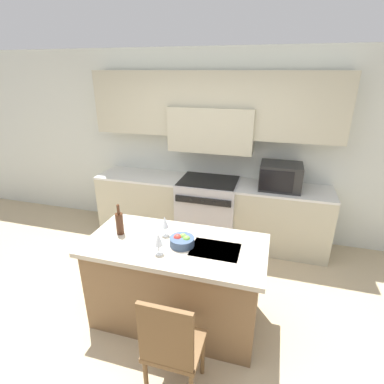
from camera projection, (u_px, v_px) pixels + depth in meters
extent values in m
plane|color=tan|center=(164.00, 331.00, 2.98)|extent=(10.00, 10.00, 0.00)
cube|color=silver|center=(215.00, 147.00, 4.44)|extent=(10.00, 0.06, 2.70)
cube|color=#B2AD93|center=(213.00, 104.00, 4.02)|extent=(3.39, 0.34, 0.85)
cube|color=#B2AD93|center=(212.00, 129.00, 4.12)|extent=(1.16, 0.40, 0.60)
cube|color=#B2AD93|center=(143.00, 203.00, 4.75)|extent=(1.27, 0.62, 0.89)
cube|color=silver|center=(141.00, 176.00, 4.57)|extent=(1.27, 0.62, 0.03)
cube|color=#B2AD93|center=(281.00, 220.00, 4.21)|extent=(1.27, 0.62, 0.89)
cube|color=silver|center=(285.00, 190.00, 4.03)|extent=(1.27, 0.62, 0.03)
cube|color=#B7B7BC|center=(208.00, 210.00, 4.45)|extent=(0.84, 0.66, 0.93)
cube|color=black|center=(209.00, 181.00, 4.27)|extent=(0.81, 0.61, 0.01)
cube|color=black|center=(203.00, 201.00, 4.03)|extent=(0.77, 0.02, 0.09)
cylinder|color=black|center=(179.00, 199.00, 4.11)|extent=(0.04, 0.02, 0.04)
cylinder|color=black|center=(191.00, 200.00, 4.07)|extent=(0.04, 0.02, 0.04)
cylinder|color=black|center=(202.00, 201.00, 4.02)|extent=(0.04, 0.02, 0.04)
cylinder|color=black|center=(214.00, 203.00, 3.98)|extent=(0.04, 0.02, 0.04)
cylinder|color=black|center=(227.00, 204.00, 3.94)|extent=(0.04, 0.02, 0.04)
cube|color=black|center=(280.00, 176.00, 3.98)|extent=(0.54, 0.43, 0.34)
cube|color=black|center=(276.00, 181.00, 3.80)|extent=(0.42, 0.01, 0.28)
cube|color=brown|center=(176.00, 284.00, 2.99)|extent=(1.60, 0.77, 0.85)
cube|color=#B2A893|center=(175.00, 245.00, 2.82)|extent=(1.71, 0.84, 0.04)
cube|color=#2D2D30|center=(215.00, 250.00, 2.71)|extent=(0.44, 0.32, 0.01)
cylinder|color=#B2B2B7|center=(219.00, 239.00, 2.88)|extent=(0.02, 0.02, 0.00)
cube|color=brown|center=(175.00, 345.00, 2.29)|extent=(0.42, 0.40, 0.04)
cube|color=brown|center=(165.00, 337.00, 2.03)|extent=(0.40, 0.04, 0.51)
cylinder|color=brown|center=(162.00, 344.00, 2.58)|extent=(0.04, 0.04, 0.43)
cylinder|color=brown|center=(203.00, 354.00, 2.49)|extent=(0.04, 0.04, 0.43)
cylinder|color=brown|center=(146.00, 381.00, 2.27)|extent=(0.04, 0.04, 0.43)
cylinder|color=#422314|center=(120.00, 224.00, 2.93)|extent=(0.07, 0.07, 0.22)
cylinder|color=#422314|center=(118.00, 209.00, 2.87)|extent=(0.03, 0.03, 0.09)
cylinder|color=white|center=(159.00, 253.00, 2.65)|extent=(0.07, 0.07, 0.01)
cylinder|color=white|center=(159.00, 249.00, 2.63)|extent=(0.01, 0.01, 0.08)
cone|color=white|center=(158.00, 239.00, 2.59)|extent=(0.08, 0.08, 0.12)
cylinder|color=white|center=(165.00, 235.00, 2.94)|extent=(0.07, 0.07, 0.01)
cylinder|color=white|center=(165.00, 231.00, 2.93)|extent=(0.01, 0.01, 0.08)
cone|color=white|center=(165.00, 222.00, 2.89)|extent=(0.08, 0.08, 0.12)
cylinder|color=#384C6B|center=(182.00, 241.00, 2.76)|extent=(0.23, 0.23, 0.08)
sphere|color=red|center=(178.00, 238.00, 2.76)|extent=(0.08, 0.08, 0.08)
sphere|color=#66A83D|center=(187.00, 239.00, 2.74)|extent=(0.07, 0.07, 0.07)
sphere|color=#66A83D|center=(183.00, 237.00, 2.78)|extent=(0.07, 0.07, 0.07)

